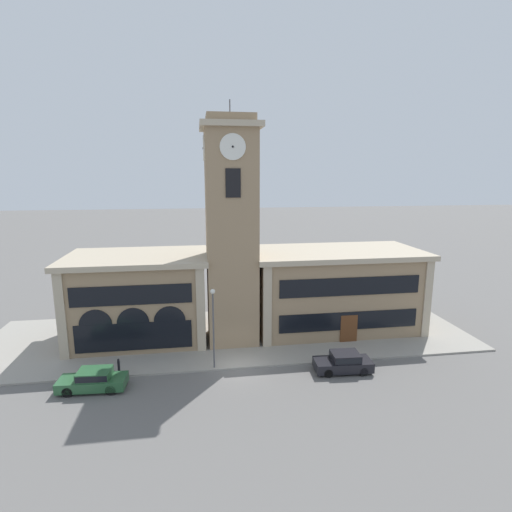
{
  "coord_description": "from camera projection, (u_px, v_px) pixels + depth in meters",
  "views": [
    {
      "loc": [
        -2.84,
        -27.49,
        14.29
      ],
      "look_at": [
        1.77,
        3.43,
        7.95
      ],
      "focal_mm": 28.0,
      "sensor_mm": 36.0,
      "label": 1
    }
  ],
  "objects": [
    {
      "name": "ground_plane",
      "position": [
        239.0,
        369.0,
        29.9
      ],
      "size": [
        300.0,
        300.0,
        0.0
      ],
      "primitive_type": "plane",
      "color": "#605E5B"
    },
    {
      "name": "sidewalk_kerb",
      "position": [
        232.0,
        335.0,
        36.17
      ],
      "size": [
        42.66,
        12.97,
        0.15
      ],
      "color": "gray",
      "rests_on": "ground_plane"
    },
    {
      "name": "clock_tower",
      "position": [
        231.0,
        233.0,
        33.33
      ],
      "size": [
        4.84,
        4.84,
        20.12
      ],
      "color": "#937A5B",
      "rests_on": "ground_plane"
    },
    {
      "name": "town_hall_left_wing",
      "position": [
        139.0,
        297.0,
        34.92
      ],
      "size": [
        12.03,
        8.24,
        7.57
      ],
      "color": "#937A5B",
      "rests_on": "ground_plane"
    },
    {
      "name": "town_hall_right_wing",
      "position": [
        335.0,
        289.0,
        37.53
      ],
      "size": [
        15.66,
        8.24,
        7.51
      ],
      "color": "#937A5B",
      "rests_on": "ground_plane"
    },
    {
      "name": "parked_car_near",
      "position": [
        93.0,
        380.0,
        26.93
      ],
      "size": [
        4.54,
        1.99,
        1.44
      ],
      "rotation": [
        0.0,
        0.0,
        3.09
      ],
      "color": "#285633",
      "rests_on": "ground_plane"
    },
    {
      "name": "parked_car_mid",
      "position": [
        344.0,
        362.0,
        29.49
      ],
      "size": [
        4.29,
        2.05,
        1.46
      ],
      "rotation": [
        0.0,
        0.0,
        3.09
      ],
      "color": "black",
      "rests_on": "ground_plane"
    },
    {
      "name": "street_lamp",
      "position": [
        213.0,
        317.0,
        29.12
      ],
      "size": [
        0.36,
        0.36,
        6.1
      ],
      "color": "#4C4C51",
      "rests_on": "sidewalk_kerb"
    },
    {
      "name": "bollard",
      "position": [
        119.0,
        366.0,
        29.06
      ],
      "size": [
        0.18,
        0.18,
        1.06
      ],
      "color": "black",
      "rests_on": "sidewalk_kerb"
    }
  ]
}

